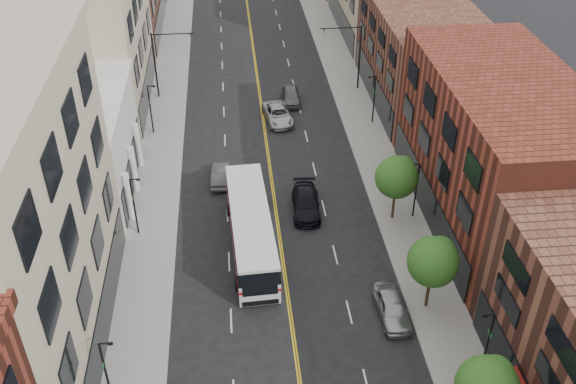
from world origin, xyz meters
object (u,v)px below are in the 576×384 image
object	(u,v)px
car_lane_behind	(220,175)
city_bus	(251,227)
car_lane_a	(306,203)
car_lane_c	(291,96)
car_parked_far	(392,308)
car_lane_b	(278,114)

from	to	relation	value
car_lane_behind	city_bus	bearing A→B (deg)	107.28
car_lane_a	car_lane_c	distance (m)	19.72
city_bus	car_lane_a	xyz separation A→B (m)	(4.70, 4.26, -1.18)
city_bus	car_lane_behind	size ratio (longest dim) A/B	3.20
city_bus	car_parked_far	size ratio (longest dim) A/B	2.88
car_lane_a	car_lane_c	size ratio (longest dim) A/B	1.19
car_lane_behind	car_lane_b	size ratio (longest dim) A/B	0.77
car_lane_behind	car_lane_a	distance (m)	8.59
car_parked_far	car_lane_b	size ratio (longest dim) A/B	0.85
car_lane_a	car_lane_c	xyz separation A→B (m)	(0.78, 19.70, -0.01)
car_lane_b	car_lane_c	xyz separation A→B (m)	(1.74, 4.03, 0.03)
car_lane_b	car_lane_c	bearing A→B (deg)	58.86
car_parked_far	car_lane_behind	size ratio (longest dim) A/B	1.11
car_lane_behind	car_lane_c	size ratio (longest dim) A/B	0.90
car_parked_far	car_lane_behind	bearing A→B (deg)	120.72
car_parked_far	car_lane_c	distance (m)	32.31
car_parked_far	car_lane_c	xyz separation A→B (m)	(-3.50, 32.12, -0.00)
car_parked_far	car_lane_b	world-z (taller)	car_parked_far
car_parked_far	car_lane_c	size ratio (longest dim) A/B	1.00
car_lane_a	car_lane_b	world-z (taller)	car_lane_a
car_lane_c	car_lane_b	bearing A→B (deg)	-112.26
city_bus	car_parked_far	distance (m)	12.19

